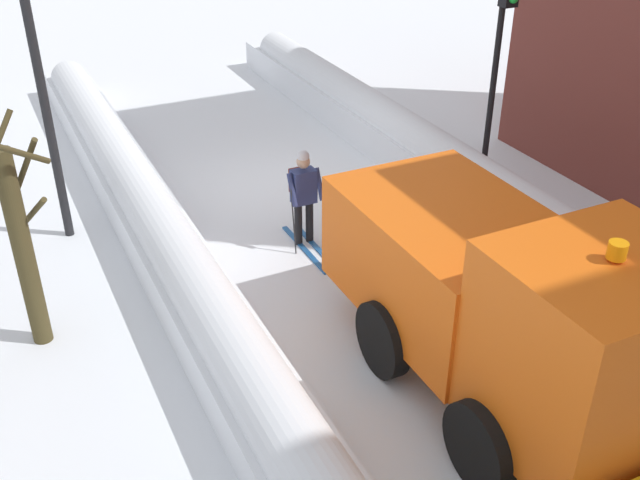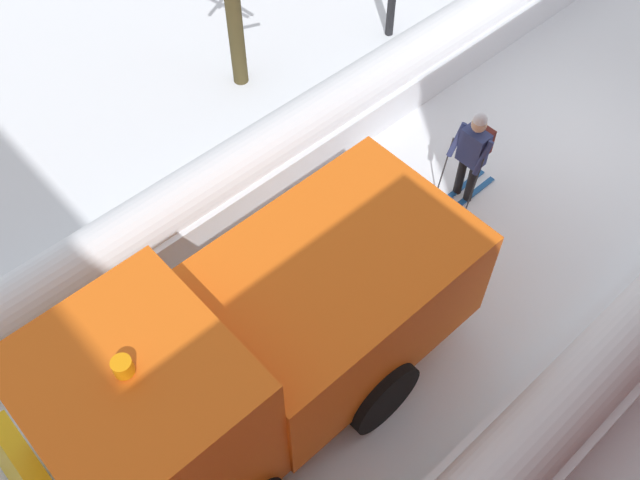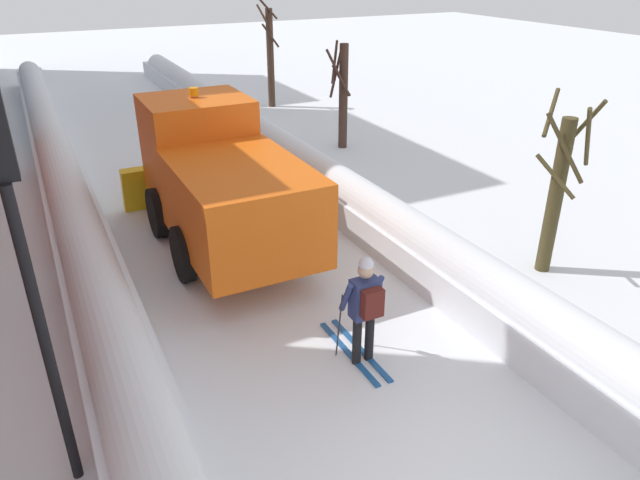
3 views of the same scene
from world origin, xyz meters
name	(u,v)px [view 3 (image 3 of 3)]	position (x,y,z in m)	size (l,w,h in m)	color
ground_plane	(196,200)	(0.00, 10.00, 0.00)	(80.00, 80.00, 0.00)	white
snowbank_left	(69,199)	(-2.95, 10.00, 0.56)	(1.10, 36.00, 1.21)	white
snowbank_right	(300,164)	(2.95, 10.00, 0.51)	(1.10, 36.00, 1.13)	white
plow_truck	(219,180)	(-0.15, 7.25, 1.48)	(3.20, 5.98, 3.12)	orange
skier	(365,306)	(0.47, 2.41, 1.00)	(0.62, 1.80, 1.81)	black
traffic_light_pole	(17,229)	(-3.72, 2.15, 3.25)	(0.28, 0.42, 4.65)	black
bare_tree_near	(557,190)	(5.17, 3.31, 1.70)	(1.23, 1.21, 3.47)	#453B20
bare_tree_mid	(343,94)	(5.53, 12.32, 1.71)	(0.69, 1.12, 3.29)	#422C24
bare_tree_far	(270,57)	(5.68, 18.60, 1.99)	(0.71, 0.80, 4.16)	#412D21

